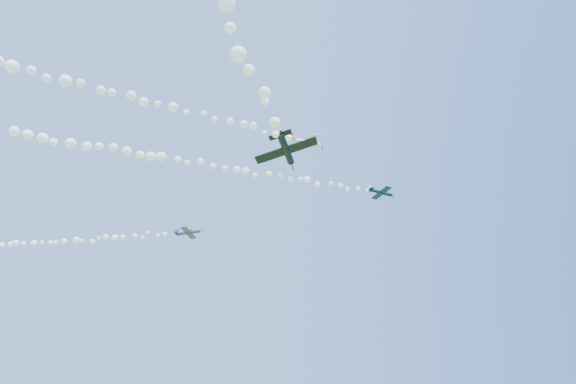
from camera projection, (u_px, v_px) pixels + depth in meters
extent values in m
cylinder|color=white|center=(305.00, 142.00, 96.34)|extent=(6.64, 2.43, 1.27)
cone|color=white|center=(321.00, 145.00, 97.86)|extent=(0.99, 1.04, 0.92)
cone|color=red|center=(323.00, 146.00, 98.06)|extent=(0.41, 0.38, 0.32)
cube|color=black|center=(322.00, 146.00, 98.01)|extent=(0.17, 0.30, 2.08)
cube|color=white|center=(306.00, 143.00, 96.41)|extent=(3.89, 8.22, 0.68)
cube|color=white|center=(292.00, 139.00, 95.10)|extent=(1.71, 2.99, 0.29)
cube|color=red|center=(292.00, 136.00, 95.28)|extent=(1.07, 0.48, 1.37)
sphere|color=black|center=(309.00, 141.00, 96.89)|extent=(1.01, 1.03, 0.87)
cylinder|color=#0C1935|center=(380.00, 192.00, 104.56)|extent=(5.52, 1.68, 1.23)
cone|color=#0C1935|center=(392.00, 195.00, 105.36)|extent=(0.81, 0.83, 0.78)
cone|color=silver|center=(394.00, 196.00, 105.47)|extent=(0.33, 0.30, 0.28)
cube|color=black|center=(393.00, 196.00, 105.44)|extent=(0.22, 0.15, 1.72)
cube|color=#0C1935|center=(381.00, 193.00, 104.58)|extent=(2.49, 6.83, 0.26)
cube|color=#0C1935|center=(370.00, 190.00, 103.93)|extent=(1.16, 2.45, 0.15)
cube|color=silver|center=(370.00, 188.00, 104.13)|extent=(0.95, 0.24, 1.16)
sphere|color=black|center=(383.00, 192.00, 104.93)|extent=(0.81, 0.76, 0.71)
cylinder|color=#3A3D54|center=(188.00, 233.00, 103.24)|extent=(5.32, 2.28, 1.11)
cone|color=#3A3D54|center=(201.00, 231.00, 102.91)|extent=(0.84, 0.87, 0.75)
cone|color=navy|center=(202.00, 231.00, 102.87)|extent=(0.34, 0.32, 0.27)
cube|color=black|center=(202.00, 231.00, 102.88)|extent=(0.17, 0.23, 1.68)
cube|color=#3A3D54|center=(189.00, 233.00, 103.17)|extent=(3.41, 6.61, 0.45)
cube|color=#3A3D54|center=(177.00, 234.00, 103.53)|extent=(1.47, 2.42, 0.21)
cube|color=navy|center=(177.00, 232.00, 103.77)|extent=(0.87, 0.41, 1.12)
sphere|color=black|center=(191.00, 231.00, 103.31)|extent=(0.84, 0.84, 0.70)
cylinder|color=black|center=(286.00, 148.00, 59.21)|extent=(1.70, 6.52, 1.23)
cone|color=black|center=(291.00, 163.00, 62.21)|extent=(0.96, 0.89, 0.90)
cone|color=orange|center=(292.00, 165.00, 62.62)|extent=(0.34, 0.37, 0.32)
cube|color=black|center=(292.00, 164.00, 62.51)|extent=(0.60, 0.39, 2.01)
cube|color=black|center=(286.00, 150.00, 59.37)|extent=(7.78, 4.28, 2.27)
cube|color=black|center=(280.00, 135.00, 56.74)|extent=(2.87, 1.83, 0.85)
cube|color=orange|center=(279.00, 131.00, 56.96)|extent=(0.75, 1.16, 1.32)
sphere|color=black|center=(286.00, 150.00, 60.20)|extent=(1.15, 1.09, 0.98)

